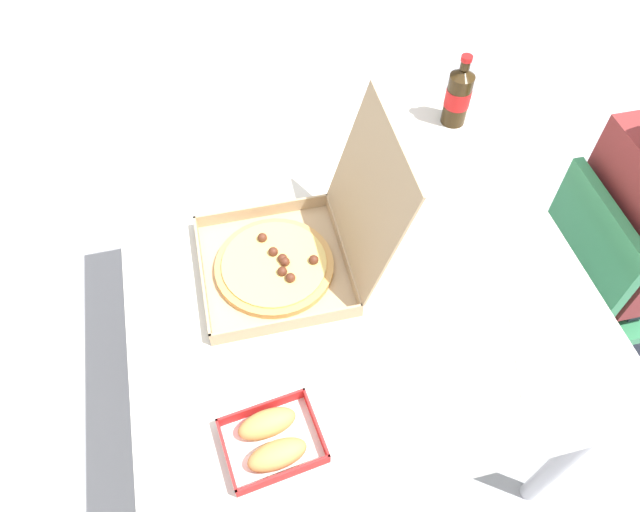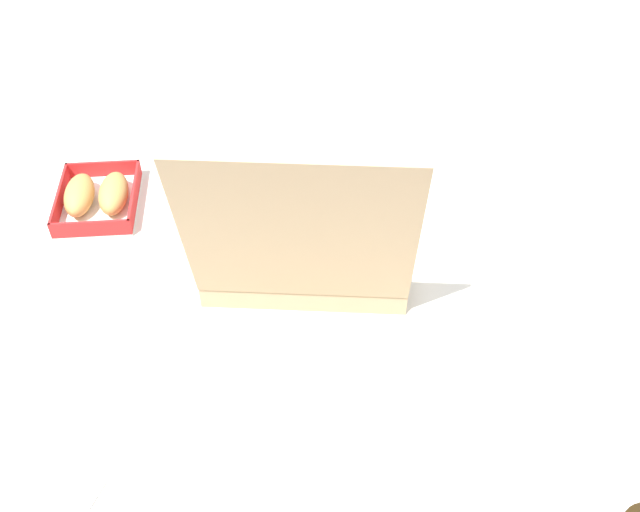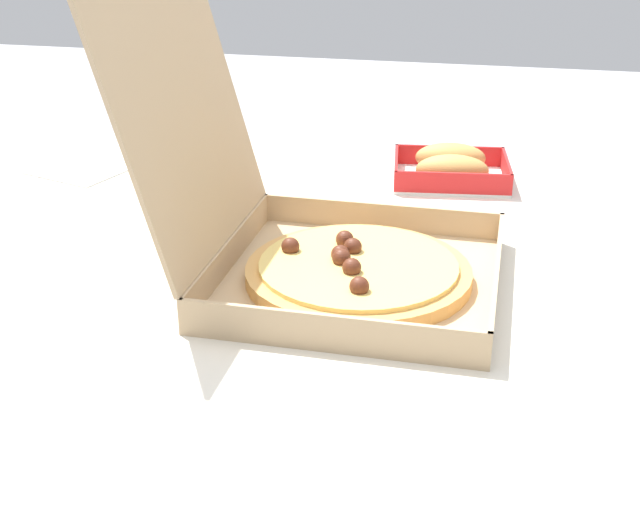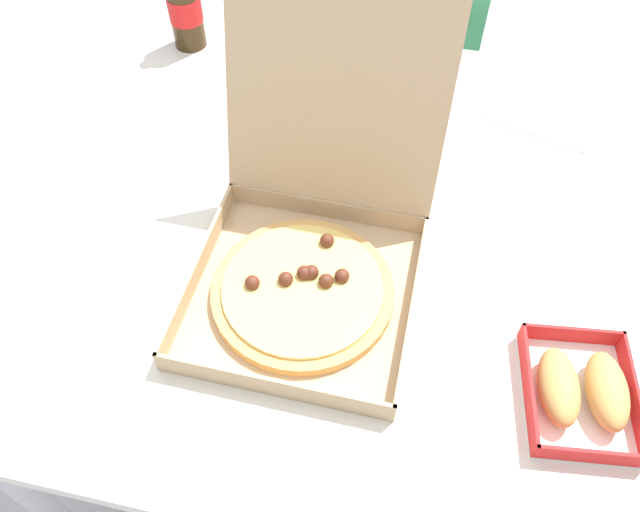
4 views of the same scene
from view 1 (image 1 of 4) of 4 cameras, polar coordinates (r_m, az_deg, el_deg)
The scene contains 7 objects.
ground_plane at distance 2.11m, azimuth 2.04°, elevation -12.49°, with size 10.00×10.00×0.00m, color #B2B2B7.
dining_table at distance 1.51m, azimuth 2.79°, elevation -1.90°, with size 1.13×1.10×0.76m.
chair at distance 1.94m, azimuth 25.92°, elevation -1.91°, with size 0.41×0.41×0.83m.
pizza_box_open at distance 1.39m, azimuth -2.82°, elevation 0.28°, with size 0.36×0.45×0.38m.
bread_side_box at distance 1.21m, azimuth -4.71°, elevation -17.54°, with size 0.17×0.21×0.06m.
cola_bottle at distance 1.78m, azimuth 13.40°, elevation 15.09°, with size 0.07×0.07×0.22m.
paper_menu at distance 1.39m, azimuth 21.59°, elevation -9.33°, with size 0.21×0.15×0.00m, color white.
Camera 1 is at (0.81, -0.28, 1.92)m, focal length 32.62 mm.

